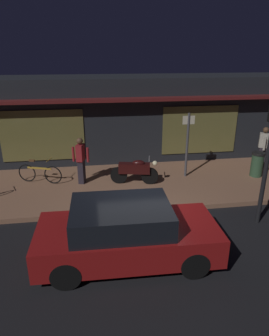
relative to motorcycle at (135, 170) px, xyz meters
The scene contains 10 objects.
ground_plane 3.01m from the motorcycle, 93.04° to the right, with size 60.00×60.00×0.00m, color black.
sidewalk_slab 0.60m from the motorcycle, 159.17° to the left, with size 18.00×4.00×0.15m, color #8C6047.
storefront_building 3.64m from the motorcycle, 92.59° to the left, with size 18.00×3.30×3.60m.
motorcycle is the anchor object (origin of this frame).
bicycle_parked 3.42m from the motorcycle, behind, with size 1.58×0.63×0.91m.
person_photographer 1.95m from the motorcycle, 169.91° to the left, with size 0.61×0.43×1.67m.
person_bystander 5.38m from the motorcycle, ahead, with size 0.44×0.59×1.67m.
sign_post 2.20m from the motorcycle, 11.34° to the left, with size 0.44×0.09×2.40m.
trash_bin 4.64m from the motorcycle, ahead, with size 0.48×0.48×0.93m.
parked_car_far 4.05m from the motorcycle, 101.61° to the right, with size 4.14×1.87×1.42m.
Camera 1 is at (-1.33, -6.89, 4.57)m, focal length 32.37 mm.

